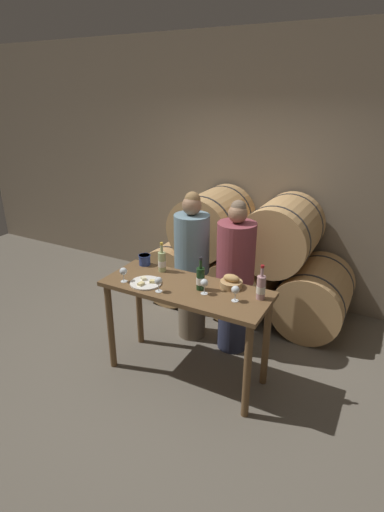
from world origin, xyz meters
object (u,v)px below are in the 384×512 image
(tasting_table, at_px, (186,303))
(cheese_plate, at_px, (146,283))
(bread_basket, at_px, (231,282))
(wine_glass_right, at_px, (235,290))
(wine_bottle_white, at_px, (162,262))
(blue_crock, at_px, (145,259))
(wine_glass_center, at_px, (204,283))
(person_right, at_px, (235,278))
(wine_glass_left, at_px, (158,281))
(wine_bottle_rose, at_px, (261,287))
(wine_bottle_red, at_px, (201,279))
(wine_glass_far_left, at_px, (123,272))
(person_left, at_px, (192,267))

(tasting_table, relative_size, cheese_plate, 5.27)
(bread_basket, xyz_separation_m, wine_glass_right, (0.13, -0.22, 0.05))
(wine_bottle_white, height_order, blue_crock, wine_bottle_white)
(blue_crock, height_order, wine_glass_center, wine_glass_center)
(tasting_table, relative_size, person_right, 0.94)
(cheese_plate, relative_size, wine_glass_left, 2.10)
(person_right, distance_m, wine_glass_right, 0.75)
(wine_bottle_white, xyz_separation_m, wine_glass_left, (0.20, -0.37, -0.00))
(blue_crock, relative_size, wine_glass_left, 0.88)
(wine_bottle_rose, distance_m, wine_glass_left, 0.86)
(wine_bottle_red, distance_m, wine_bottle_white, 0.52)
(wine_bottle_white, bearing_deg, person_right, 37.90)
(wine_bottle_rose, relative_size, cheese_plate, 1.05)
(cheese_plate, distance_m, wine_glass_center, 0.56)
(wine_bottle_white, height_order, wine_glass_right, wine_bottle_white)
(tasting_table, xyz_separation_m, wine_glass_far_left, (-0.54, -0.17, 0.25))
(person_left, xyz_separation_m, blue_crock, (-0.31, -0.40, 0.18))
(person_left, distance_m, wine_bottle_white, 0.50)
(person_left, relative_size, cheese_plate, 5.67)
(wine_glass_center, bearing_deg, blue_crock, 161.30)
(cheese_plate, relative_size, wine_glass_far_left, 2.10)
(cheese_plate, bearing_deg, wine_glass_right, 5.80)
(bread_basket, height_order, wine_glass_right, wine_glass_right)
(person_left, distance_m, person_right, 0.49)
(blue_crock, xyz_separation_m, wine_glass_right, (1.07, -0.26, 0.04))
(wine_glass_left, bearing_deg, wine_bottle_red, 35.04)
(tasting_table, relative_size, wine_glass_right, 11.05)
(cheese_plate, distance_m, wine_glass_far_left, 0.22)
(blue_crock, xyz_separation_m, wine_glass_center, (0.79, -0.27, 0.04))
(wine_bottle_red, bearing_deg, person_right, 83.02)
(wine_bottle_rose, relative_size, wine_glass_right, 2.21)
(blue_crock, relative_size, wine_glass_right, 0.88)
(blue_crock, height_order, wine_glass_right, wine_glass_right)
(wine_bottle_red, distance_m, blue_crock, 0.76)
(wine_bottle_red, xyz_separation_m, cheese_plate, (-0.48, -0.13, -0.09))
(person_left, height_order, wine_bottle_red, person_left)
(wine_bottle_rose, distance_m, wine_glass_right, 0.22)
(wine_bottle_rose, bearing_deg, cheese_plate, -167.37)
(wine_bottle_red, xyz_separation_m, wine_glass_center, (0.07, -0.06, -0.01))
(wine_bottle_rose, height_order, bread_basket, wine_bottle_rose)
(wine_bottle_red, bearing_deg, blue_crock, 163.93)
(bread_basket, bearing_deg, cheese_plate, -156.63)
(wine_glass_left, height_order, wine_glass_right, same)
(tasting_table, distance_m, bread_basket, 0.45)
(wine_glass_right, bearing_deg, wine_bottle_red, 171.48)
(wine_bottle_rose, xyz_separation_m, wine_glass_far_left, (-1.19, -0.28, -0.01))
(wine_bottle_white, relative_size, wine_bottle_rose, 0.96)
(wine_bottle_rose, distance_m, cheese_plate, 1.02)
(person_right, height_order, wine_bottle_rose, person_right)
(tasting_table, relative_size, wine_glass_center, 11.05)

